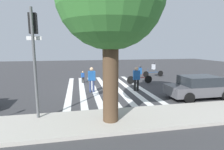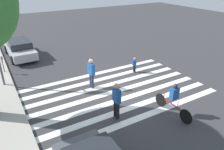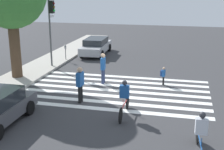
% 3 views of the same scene
% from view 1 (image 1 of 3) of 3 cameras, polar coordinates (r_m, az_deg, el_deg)
% --- Properties ---
extents(ground_plane, '(60.00, 60.00, 0.00)m').
position_cam_1_polar(ground_plane, '(13.83, -2.20, -4.30)').
color(ground_plane, '#38383A').
extents(sidewalk_curb, '(36.00, 2.50, 0.14)m').
position_cam_1_polar(sidewalk_curb, '(7.99, 5.22, -14.04)').
color(sidewalk_curb, '#ADA89E').
rests_on(sidewalk_curb, ground_plane).
extents(crosswalk_stripes, '(5.84, 10.00, 0.01)m').
position_cam_1_polar(crosswalk_stripes, '(13.82, -2.20, -4.28)').
color(crosswalk_stripes, white).
rests_on(crosswalk_stripes, ground_plane).
extents(traffic_light, '(0.60, 0.50, 4.80)m').
position_cam_1_polar(traffic_light, '(8.10, -24.14, 9.40)').
color(traffic_light, '#515456').
rests_on(traffic_light, ground_plane).
extents(pedestrian_adult_yellow_jacket, '(0.51, 0.27, 1.78)m').
position_cam_1_polar(pedestrian_adult_yellow_jacket, '(12.89, 8.01, -0.80)').
color(pedestrian_adult_yellow_jacket, black).
rests_on(pedestrian_adult_yellow_jacket, ground_plane).
extents(pedestrian_adult_blue_shirt, '(0.32, 0.28, 1.06)m').
position_cam_1_polar(pedestrian_adult_blue_shirt, '(15.91, -9.50, -0.36)').
color(pedestrian_adult_blue_shirt, black).
rests_on(pedestrian_adult_blue_shirt, ground_plane).
extents(pedestrian_child_with_backpack, '(0.52, 0.27, 1.80)m').
position_cam_1_polar(pedestrian_child_with_backpack, '(12.49, -6.64, -1.05)').
color(pedestrian_child_with_backpack, navy).
rests_on(pedestrian_child_with_backpack, ground_plane).
extents(cyclist_far_lane, '(2.39, 0.42, 1.60)m').
position_cam_1_polar(cyclist_far_lane, '(19.44, 13.37, 1.95)').
color(cyclist_far_lane, black).
rests_on(cyclist_far_lane, ground_plane).
extents(cyclist_near_curb, '(2.34, 0.40, 1.64)m').
position_cam_1_polar(cyclist_near_curb, '(15.55, 9.06, 0.36)').
color(cyclist_near_curb, black).
rests_on(cyclist_near_curb, ground_plane).
extents(car_parked_far_curb, '(4.04, 1.88, 1.41)m').
position_cam_1_polar(car_parked_far_curb, '(12.30, 26.51, -3.51)').
color(car_parked_far_curb, '#4C4C51').
rests_on(car_parked_far_curb, ground_plane).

